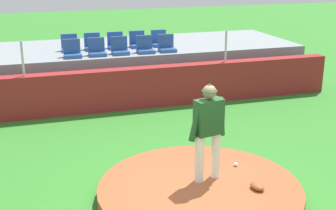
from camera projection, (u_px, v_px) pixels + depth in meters
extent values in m
plane|color=#327E29|center=(199.00, 198.00, 8.10)|extent=(60.00, 60.00, 0.00)
cylinder|color=#9F522F|center=(200.00, 192.00, 8.07)|extent=(3.56, 3.56, 0.24)
cylinder|color=white|center=(199.00, 159.00, 8.06)|extent=(0.17, 0.17, 0.86)
cylinder|color=white|center=(216.00, 155.00, 8.22)|extent=(0.17, 0.17, 0.86)
cube|color=#1E4723|center=(209.00, 117.00, 7.91)|extent=(0.53, 0.35, 0.62)
cylinder|color=#1E4723|center=(196.00, 121.00, 7.80)|extent=(0.29, 0.17, 0.70)
cylinder|color=#1E4723|center=(221.00, 116.00, 8.05)|extent=(0.20, 0.15, 0.70)
sphere|color=#8C6647|center=(209.00, 92.00, 7.78)|extent=(0.24, 0.24, 0.24)
cone|color=#1E4723|center=(210.00, 87.00, 7.75)|extent=(0.33, 0.33, 0.13)
sphere|color=white|center=(236.00, 164.00, 8.76)|extent=(0.07, 0.07, 0.07)
ellipsoid|color=brown|center=(257.00, 186.00, 7.89)|extent=(0.23, 0.32, 0.11)
cube|color=maroon|center=(131.00, 88.00, 12.74)|extent=(12.08, 0.40, 1.13)
cylinder|color=silver|center=(23.00, 59.00, 11.64)|extent=(0.06, 0.06, 0.90)
cylinder|color=silver|center=(226.00, 46.00, 13.22)|extent=(0.06, 0.06, 0.90)
cube|color=gray|center=(114.00, 66.00, 14.96)|extent=(11.76, 3.60, 1.30)
cube|color=#2B5298|center=(73.00, 56.00, 13.09)|extent=(0.48, 0.44, 0.10)
cube|color=#2B5298|center=(72.00, 46.00, 13.18)|extent=(0.48, 0.08, 0.40)
cube|color=#2B5298|center=(97.00, 54.00, 13.31)|extent=(0.48, 0.44, 0.10)
cube|color=#2B5298|center=(96.00, 44.00, 13.40)|extent=(0.48, 0.08, 0.40)
cube|color=#2B5298|center=(121.00, 53.00, 13.51)|extent=(0.48, 0.44, 0.10)
cube|color=#2B5298|center=(119.00, 43.00, 13.60)|extent=(0.48, 0.08, 0.40)
cube|color=#2B5298|center=(146.00, 51.00, 13.70)|extent=(0.48, 0.44, 0.10)
cube|color=#2B5298|center=(144.00, 42.00, 13.78)|extent=(0.48, 0.08, 0.40)
cube|color=#2B5298|center=(167.00, 50.00, 13.89)|extent=(0.48, 0.44, 0.10)
cube|color=#2B5298|center=(166.00, 41.00, 13.98)|extent=(0.48, 0.08, 0.40)
cube|color=#2B5298|center=(70.00, 50.00, 13.94)|extent=(0.48, 0.44, 0.10)
cube|color=#2B5298|center=(69.00, 40.00, 14.03)|extent=(0.48, 0.08, 0.40)
cube|color=#2B5298|center=(93.00, 48.00, 14.15)|extent=(0.48, 0.44, 0.10)
cube|color=#2B5298|center=(92.00, 39.00, 14.23)|extent=(0.48, 0.08, 0.40)
cube|color=#2B5298|center=(116.00, 47.00, 14.34)|extent=(0.48, 0.44, 0.10)
cube|color=#2B5298|center=(115.00, 38.00, 14.42)|extent=(0.48, 0.08, 0.40)
cube|color=#2B5298|center=(138.00, 46.00, 14.54)|extent=(0.48, 0.44, 0.10)
cube|color=#2B5298|center=(137.00, 37.00, 14.62)|extent=(0.48, 0.08, 0.40)
cube|color=#2B5298|center=(160.00, 45.00, 14.72)|extent=(0.48, 0.44, 0.10)
cube|color=#2B5298|center=(158.00, 36.00, 14.80)|extent=(0.48, 0.08, 0.40)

